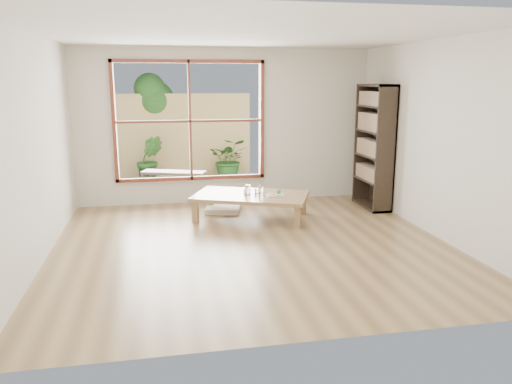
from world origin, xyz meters
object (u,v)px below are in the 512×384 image
Objects in this scene: low_table at (251,197)px; food_tray at (276,194)px; garden_bench at (174,174)px; bookshelf at (374,147)px.

low_table is 7.34× the size of food_tray.
food_tray is at bearing -1.17° from low_table.
low_table is 2.32m from garden_bench.
garden_bench is (-1.45, 2.20, -0.05)m from food_tray.
food_tray is 0.21× the size of garden_bench.
bookshelf is 1.91m from food_tray.
food_tray reaches higher than garden_bench.
garden_bench is at bearing 140.84° from low_table.
food_tray is (-1.75, -0.45, -0.62)m from bookshelf.
bookshelf is 1.63× the size of garden_bench.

